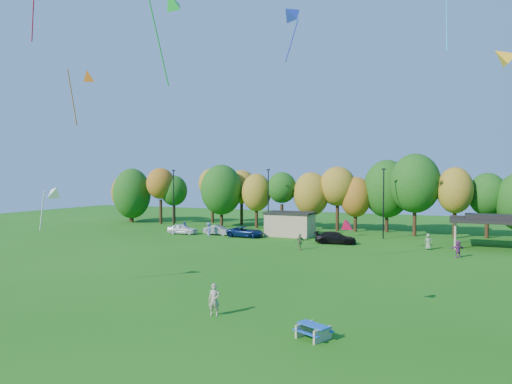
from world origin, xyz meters
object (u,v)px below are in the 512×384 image
at_px(picnic_table, 313,330).
at_px(car_b, 218,230).
at_px(car_a, 182,229).
at_px(car_d, 336,238).
at_px(kite_flyer, 214,300).
at_px(car_c, 246,232).

relative_size(picnic_table, car_b, 0.51).
distance_m(car_a, car_d, 21.80).
bearing_deg(car_a, picnic_table, -146.15).
distance_m(picnic_table, kite_flyer, 6.48).
xyz_separation_m(car_a, car_d, (21.80, -0.39, -0.00)).
xyz_separation_m(kite_flyer, car_d, (-0.32, 30.60, -0.22)).
xyz_separation_m(picnic_table, car_d, (-6.65, 31.88, 0.30)).
height_order(car_a, car_d, car_a).
bearing_deg(car_b, car_c, -97.30).
xyz_separation_m(picnic_table, kite_flyer, (-6.33, 1.28, 0.52)).
bearing_deg(kite_flyer, car_c, 92.93).
height_order(picnic_table, car_c, car_c).
bearing_deg(kite_flyer, car_d, 71.65).
distance_m(kite_flyer, car_c, 34.13).
bearing_deg(picnic_table, car_c, 144.32).
height_order(kite_flyer, car_b, kite_flyer).
distance_m(kite_flyer, car_d, 30.60).
height_order(picnic_table, car_a, car_a).
xyz_separation_m(picnic_table, car_a, (-28.45, 32.26, 0.30)).
distance_m(picnic_table, car_a, 43.02).
distance_m(car_a, car_b, 5.12).
height_order(car_a, car_b, car_a).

